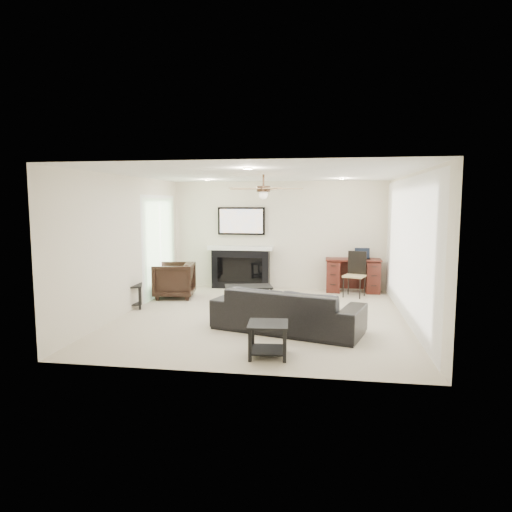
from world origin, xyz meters
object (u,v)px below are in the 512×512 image
object	(u,v)px
armchair	(174,280)
coffee_table	(249,296)
sofa	(288,310)
fireplace_unit	(241,248)
desk	(353,275)

from	to	relation	value
armchair	coffee_table	world-z (taller)	armchair
armchair	coffee_table	distance (m)	1.80
armchair	coffee_table	bearing A→B (deg)	63.40
sofa	coffee_table	xyz separation A→B (m)	(-0.90, 1.60, -0.14)
coffee_table	fireplace_unit	world-z (taller)	fireplace_unit
coffee_table	desk	world-z (taller)	desk
coffee_table	fireplace_unit	distance (m)	2.03
sofa	desk	xyz separation A→B (m)	(1.19, 3.36, 0.04)
armchair	desk	bearing A→B (deg)	99.11
fireplace_unit	desk	distance (m)	2.65
armchair	fireplace_unit	bearing A→B (deg)	127.95
fireplace_unit	desk	xyz separation A→B (m)	(2.59, -0.05, -0.57)
armchair	fireplace_unit	size ratio (longest dim) A/B	0.43
coffee_table	desk	xyz separation A→B (m)	(2.09, 1.76, 0.18)
armchair	desk	size ratio (longest dim) A/B	0.67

